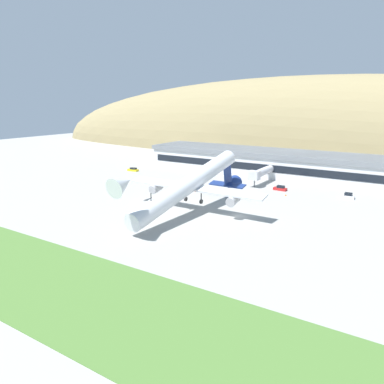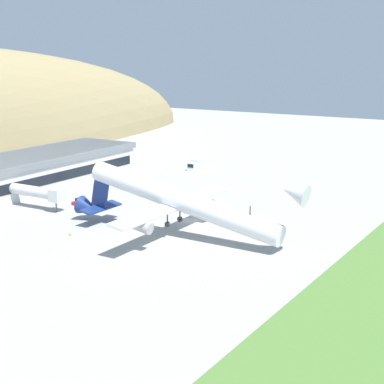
{
  "view_description": "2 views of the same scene",
  "coord_description": "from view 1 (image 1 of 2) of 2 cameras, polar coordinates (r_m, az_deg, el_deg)",
  "views": [
    {
      "loc": [
        37.24,
        -79.91,
        27.59
      ],
      "look_at": [
        -11.01,
        -4.38,
        5.48
      ],
      "focal_mm": 35.0,
      "sensor_mm": 36.0,
      "label": 1
    },
    {
      "loc": [
        -115.76,
        -70.15,
        37.01
      ],
      "look_at": [
        -10.1,
        -6.21,
        9.13
      ],
      "focal_mm": 60.0,
      "sensor_mm": 36.0,
      "label": 2
    }
  ],
  "objects": [
    {
      "name": "grass_strip_foreground",
      "position": [
        56.98,
        -14.27,
        -15.53
      ],
      "size": [
        401.88,
        21.03,
        0.08
      ],
      "primitive_type": "cube",
      "color": "#4C7533",
      "rests_on": "ground_plane"
    },
    {
      "name": "terminal_building",
      "position": [
        144.3,
        12.67,
        4.57
      ],
      "size": [
        102.1,
        20.54,
        9.06
      ],
      "color": "silver",
      "rests_on": "ground_plane"
    },
    {
      "name": "hill_backdrop",
      "position": [
        202.61,
        17.72,
        5.38
      ],
      "size": [
        358.72,
        55.41,
        79.2
      ],
      "primitive_type": "ellipsoid",
      "color": "#8E7F56",
      "rests_on": "ground_plane"
    },
    {
      "name": "cargo_airplane",
      "position": [
        92.66,
        -0.13,
        1.11
      ],
      "size": [
        38.13,
        52.91,
        13.97
      ],
      "color": "silver"
    },
    {
      "name": "jetway_0",
      "position": [
        126.99,
        10.43,
        2.92
      ],
      "size": [
        3.38,
        15.73,
        5.43
      ],
      "color": "silver",
      "rests_on": "ground_plane"
    },
    {
      "name": "ground_plane",
      "position": [
        92.38,
        7.25,
        -3.64
      ],
      "size": [
        446.53,
        446.53,
        0.0
      ],
      "primitive_type": "plane",
      "color": "#9E9E99"
    },
    {
      "name": "service_car_0",
      "position": [
        116.45,
        22.65,
        -0.58
      ],
      "size": [
        3.78,
        1.97,
        1.69
      ],
      "color": "silver",
      "rests_on": "ground_plane"
    },
    {
      "name": "traffic_cone_0",
      "position": [
        115.52,
        0.54,
        0.18
      ],
      "size": [
        0.52,
        0.52,
        0.58
      ],
      "color": "orange",
      "rests_on": "ground_plane"
    },
    {
      "name": "service_car_1",
      "position": [
        120.42,
        13.3,
        0.54
      ],
      "size": [
        4.2,
        1.9,
        1.53
      ],
      "color": "#B21E1E",
      "rests_on": "ground_plane"
    },
    {
      "name": "service_car_2",
      "position": [
        151.11,
        -8.97,
        3.39
      ],
      "size": [
        4.55,
        2.13,
        1.4
      ],
      "color": "gold",
      "rests_on": "ground_plane"
    },
    {
      "name": "traffic_cone_1",
      "position": [
        114.11,
        14.11,
        -0.42
      ],
      "size": [
        0.52,
        0.52,
        0.58
      ],
      "color": "orange",
      "rests_on": "ground_plane"
    }
  ]
}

